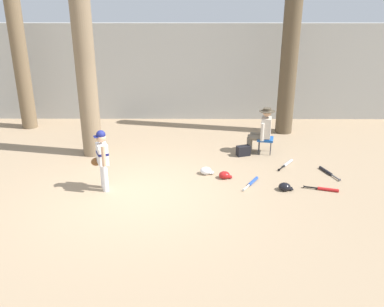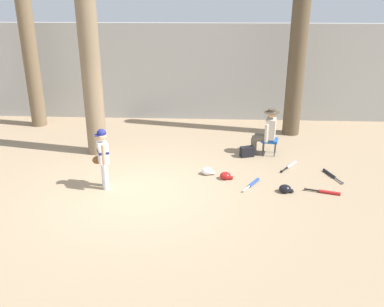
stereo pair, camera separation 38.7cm
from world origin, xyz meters
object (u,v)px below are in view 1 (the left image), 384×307
Objects in this scene: seated_spectator at (262,129)px; batting_helmet_white at (206,171)px; tree_behind_spectator at (290,44)px; handbag_beside_stool at (243,151)px; batting_helmet_black at (285,187)px; folding_stool at (265,140)px; bat_blue_youth at (252,182)px; bat_aluminum_silver at (287,164)px; young_ballplayer at (102,156)px; batting_helmet_red at (224,175)px; bat_red_barrel at (325,189)px; bat_black_composite at (327,172)px; tree_near_player at (87,78)px; tree_far_left at (16,32)px.

batting_helmet_white is at bearing -136.45° from seated_spectator.
tree_behind_spectator is at bearing 61.67° from seated_spectator.
handbag_beside_stool reaches higher than batting_helmet_black.
folding_stool is 2.01m from bat_blue_youth.
handbag_beside_stool reaches higher than bat_aluminum_silver.
young_ballplayer reaches higher than batting_helmet_red.
bat_red_barrel is 0.94× the size of bat_black_composite.
handbag_beside_stool is (3.15, 1.99, -0.61)m from young_ballplayer.
handbag_beside_stool is at bearing 107.73° from batting_helmet_black.
batting_helmet_red is at bearing -153.59° from bat_aluminum_silver.
young_ballplayer is 4.34× the size of batting_helmet_black.
batting_helmet_white is (-0.99, 0.52, 0.04)m from bat_blue_youth.
batting_helmet_white is at bearing -23.93° from tree_near_player.
tree_behind_spectator is 4.71m from batting_helmet_white.
batting_helmet_black is 1.84m from batting_helmet_white.
handbag_beside_stool is 0.52× the size of bat_aluminum_silver.
tree_far_left is 9.40m from bat_black_composite.
bat_blue_youth is at bearing -24.92° from tree_near_player.
tree_behind_spectator is 7.87m from tree_far_left.
seated_spectator is (3.64, 2.21, -0.10)m from young_ballplayer.
batting_helmet_white reaches higher than batting_helmet_red.
batting_helmet_black is at bearing -26.21° from batting_helmet_red.
seated_spectator is (4.37, 0.12, -1.32)m from tree_near_player.
batting_helmet_white is (-1.98, -0.54, 0.04)m from bat_aluminum_silver.
seated_spectator is at bearing 56.97° from batting_helmet_red.
young_ballplayer is 2.00× the size of bat_aluminum_silver.
batting_helmet_white is at bearing 160.94° from bat_red_barrel.
bat_aluminum_silver is at bearing 26.41° from batting_helmet_red.
tree_far_left is at bearing 150.48° from bat_red_barrel.
folding_stool is 0.72× the size of bat_blue_youth.
bat_black_composite is (1.81, 0.58, -0.00)m from bat_blue_youth.
folding_stool is at bearing 73.08° from bat_blue_youth.
seated_spectator is 1.17m from bat_aluminum_silver.
bat_aluminum_silver is at bearing -22.55° from tree_far_left.
batting_helmet_black is at bearing -88.36° from folding_stool.
batting_helmet_black is 1.36m from batting_helmet_red.
seated_spectator is at bearing 1.55° from tree_near_player.
handbag_beside_stool is 1.53m from batting_helmet_red.
tree_far_left is at bearing 162.18° from seated_spectator.
tree_near_player is 5.34m from batting_helmet_black.
batting_helmet_black is at bearing -27.15° from batting_helmet_white.
tree_near_player reaches higher than bat_blue_youth.
bat_red_barrel is (7.91, -4.48, -2.84)m from tree_far_left.
seated_spectator is 2.55m from bat_red_barrel.
seated_spectator is (-0.95, -1.76, -1.94)m from tree_behind_spectator.
tree_near_player is at bearing 154.89° from batting_helmet_black.
tree_near_player is at bearing -160.50° from tree_behind_spectator.
seated_spectator is at bearing 114.08° from bat_red_barrel.
tree_behind_spectator reaches higher than bat_aluminum_silver.
tree_near_player reaches higher than batting_helmet_red.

